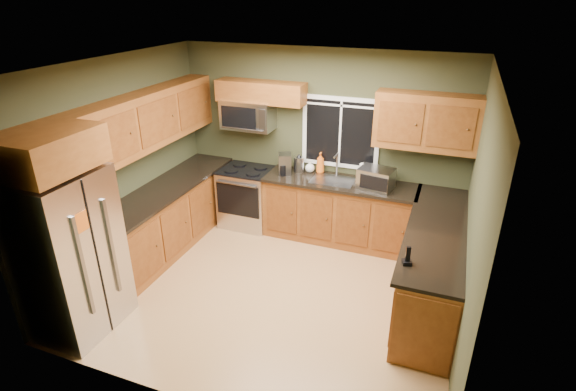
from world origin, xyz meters
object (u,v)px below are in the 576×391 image
Objects in this scene: microwave at (248,115)px; paper_towel_roll at (363,173)px; soap_bottle_c at (310,166)px; kettle at (299,164)px; toaster_oven at (376,179)px; coffee_maker at (285,165)px; range at (247,197)px; refrigerator at (70,254)px; cordless_phone at (407,259)px; soap_bottle_a at (320,163)px.

paper_towel_roll is at bearing -1.16° from microwave.
paper_towel_roll reaches higher than soap_bottle_c.
microwave is at bearing -178.53° from kettle.
coffee_maker is at bearing 177.62° from toaster_oven.
refrigerator is at bearing -103.97° from range.
refrigerator reaches higher than kettle.
soap_bottle_c is 2.59m from cordless_phone.
toaster_oven is 1.68× the size of paper_towel_roll.
refrigerator is 5.84× the size of soap_bottle_a.
kettle is at bearing 132.96° from cordless_phone.
cordless_phone is (1.66, -1.99, -0.03)m from soap_bottle_c.
coffee_maker is at bearing 0.84° from range.
soap_bottle_a is (1.78, 3.00, 0.19)m from refrigerator.
refrigerator is 9.18× the size of cordless_phone.
microwave is 2.53× the size of coffee_maker.
soap_bottle_c is at bearing 4.26° from microwave.
toaster_oven is 0.25m from paper_towel_roll.
kettle reaches higher than soap_bottle_c.
range is 4.78× the size of cordless_phone.
soap_bottle_a reaches higher than paper_towel_roll.
cordless_phone is at bearing -47.04° from kettle.
cordless_phone is (3.29, 0.98, 0.10)m from refrigerator.
coffee_maker is (0.62, -0.13, -0.65)m from microwave.
refrigerator is 2.89m from range.
paper_towel_roll is (0.96, -0.06, 0.01)m from kettle.
refrigerator is 6.52× the size of kettle.
soap_bottle_a is at bearing 162.25° from toaster_oven.
soap_bottle_a reaches higher than coffee_maker.
microwave is at bearing 174.67° from toaster_oven.
soap_bottle_a is at bearing 11.89° from range.
range is 1.86m from paper_towel_roll.
kettle is (0.79, 0.02, -0.66)m from microwave.
toaster_oven is 1.19m from kettle.
range is 3.04× the size of soap_bottle_a.
range is 1.23× the size of microwave.
range is 3.20m from cordless_phone.
coffee_maker is 2.67m from cordless_phone.
coffee_maker is (0.62, 0.01, 0.61)m from range.
cordless_phone is at bearing -69.80° from toaster_oven.
soap_bottle_c is at bearing 129.75° from cordless_phone.
microwave is (0.69, 2.91, 0.83)m from refrigerator.
microwave is at bearing -175.08° from soap_bottle_a.
soap_bottle_a is (0.30, 0.07, 0.03)m from kettle.
refrigerator is 3.28m from kettle.
kettle is at bearing -161.84° from soap_bottle_c.
coffee_maker is 1.09× the size of kettle.
microwave is 1.27m from soap_bottle_a.
coffee_maker is 0.38m from soap_bottle_c.
soap_bottle_c is (0.94, 0.07, -0.70)m from microwave.
cordless_phone is at bearing -34.49° from range.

